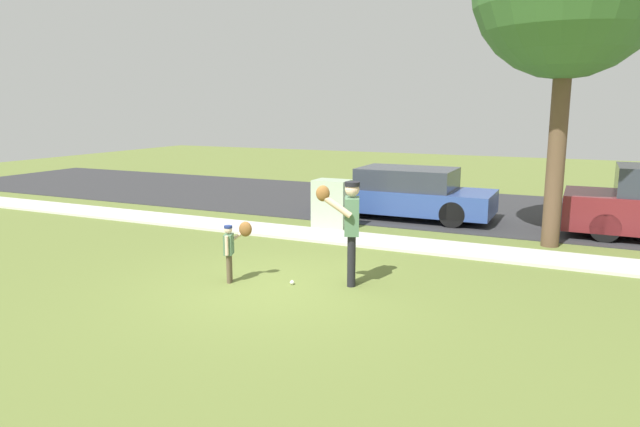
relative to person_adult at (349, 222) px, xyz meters
name	(u,v)px	position (x,y,z in m)	size (l,w,h in m)	color
ground_plane	(358,242)	(-0.99, 2.97, -1.09)	(48.00, 48.00, 0.00)	olive
sidewalk_strip	(359,239)	(-0.99, 3.07, -1.06)	(36.00, 1.20, 0.06)	beige
road_surface	(419,205)	(-0.99, 8.07, -1.08)	(36.00, 6.80, 0.02)	#2D2D30
person_adult	(349,222)	(0.00, 0.00, 0.00)	(0.65, 0.81, 1.74)	black
person_child	(234,243)	(-1.84, -0.65, -0.41)	(0.42, 0.50, 1.03)	brown
baseball	(292,282)	(-0.87, -0.38, -1.05)	(0.07, 0.07, 0.07)	white
utility_cabinet	(332,205)	(-2.06, 3.96, -0.49)	(0.84, 0.63, 1.20)	#9EB293
parked_wagon_blue	(407,193)	(-0.80, 6.08, -0.42)	(4.50, 1.80, 1.33)	#2D478C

